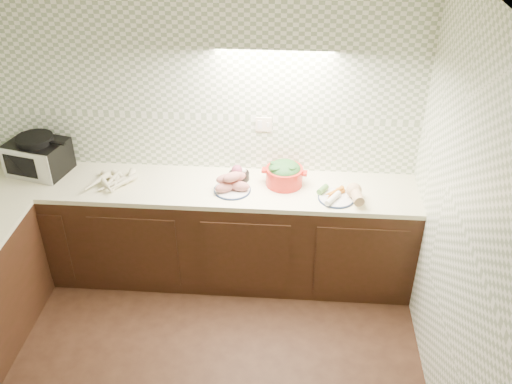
# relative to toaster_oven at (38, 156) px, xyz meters

# --- Properties ---
(room) EXTENTS (3.60, 3.60, 2.60)m
(room) POSITION_rel_toaster_oven_xyz_m (1.30, -1.62, 0.58)
(room) COLOR black
(room) RESTS_ON ground
(counter) EXTENTS (3.60, 3.60, 0.90)m
(counter) POSITION_rel_toaster_oven_xyz_m (0.61, -0.94, -0.60)
(counter) COLOR black
(counter) RESTS_ON ground
(toaster_oven) EXTENTS (0.52, 0.45, 0.32)m
(toaster_oven) POSITION_rel_toaster_oven_xyz_m (0.00, 0.00, 0.00)
(toaster_oven) COLOR black
(toaster_oven) RESTS_ON counter
(parsnip_pile) EXTENTS (0.46, 0.41, 0.09)m
(parsnip_pile) POSITION_rel_toaster_oven_xyz_m (0.60, -0.18, -0.12)
(parsnip_pile) COLOR beige
(parsnip_pile) RESTS_ON counter
(sweet_potato_plate) EXTENTS (0.30, 0.29, 0.17)m
(sweet_potato_plate) POSITION_rel_toaster_oven_xyz_m (1.62, -0.17, -0.09)
(sweet_potato_plate) COLOR #152241
(sweet_potato_plate) RESTS_ON counter
(onion_bowl) EXTENTS (0.17, 0.17, 0.13)m
(onion_bowl) POSITION_rel_toaster_oven_xyz_m (1.66, -0.00, -0.10)
(onion_bowl) COLOR black
(onion_bowl) RESTS_ON counter
(dutch_oven) EXTENTS (0.37, 0.32, 0.21)m
(dutch_oven) POSITION_rel_toaster_oven_xyz_m (2.03, -0.05, -0.05)
(dutch_oven) COLOR red
(dutch_oven) RESTS_ON counter
(veg_plate) EXTENTS (0.35, 0.29, 0.13)m
(veg_plate) POSITION_rel_toaster_oven_xyz_m (2.49, -0.22, -0.10)
(veg_plate) COLOR #152241
(veg_plate) RESTS_ON counter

